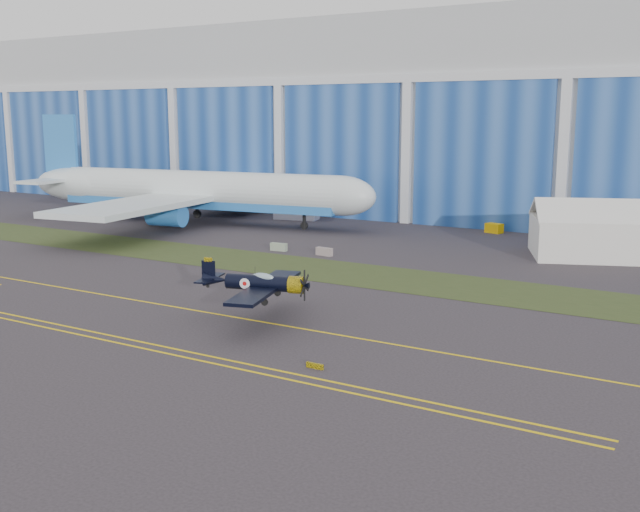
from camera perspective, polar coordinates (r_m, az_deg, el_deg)
The scene contains 15 objects.
ground at distance 68.79m, azimuth -10.88°, elevation -2.47°, with size 260.00×260.00×0.00m, color #383237.
grass_median at distance 79.49m, azimuth -4.15°, elevation -0.53°, with size 260.00×10.00×0.02m, color #475128.
hangar at distance 129.53m, azimuth 10.88°, elevation 10.27°, with size 220.00×45.70×30.00m.
taxiway_centreline at distance 65.27m, azimuth -13.81°, elevation -3.29°, with size 200.00×0.20×0.02m, color yellow.
edge_line_near at distance 59.18m, azimuth -20.31°, elevation -5.09°, with size 80.00×0.20×0.02m, color yellow.
edge_line_far at distance 59.78m, azimuth -19.56°, elevation -4.89°, with size 80.00×0.20×0.02m, color yellow.
guard_board_right at distance 46.70m, azimuth -0.40°, elevation -8.36°, with size 1.20×0.15×0.35m, color yellow.
warbird at distance 56.71m, azimuth -4.70°, elevation -2.04°, with size 12.40×13.76×3.43m.
jetliner at distance 110.09m, azimuth -9.42°, elevation 8.08°, with size 68.39×60.50×21.44m.
tent at distance 87.79m, azimuth 20.49°, elevation 2.03°, with size 16.86×14.75×6.53m.
shipping_container at distance 112.80m, azimuth -1.81°, elevation 3.52°, with size 6.52×2.61×2.83m, color silver.
tug at distance 102.38m, azimuth 13.13°, elevation 2.08°, with size 2.17×1.36×1.27m, color #F7B906.
cart at distance 144.21m, azimuth -17.57°, elevation 4.26°, with size 1.95×1.17×1.17m, color silver.
barrier_a at distance 86.54m, azimuth -3.17°, elevation 0.69°, with size 2.00×0.60×0.90m, color #8F9F83.
barrier_b at distance 83.46m, azimuth 0.33°, elevation 0.34°, with size 2.00×0.60×0.90m, color gray.
Camera 1 is at (45.05, -49.66, 15.39)m, focal length 42.00 mm.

